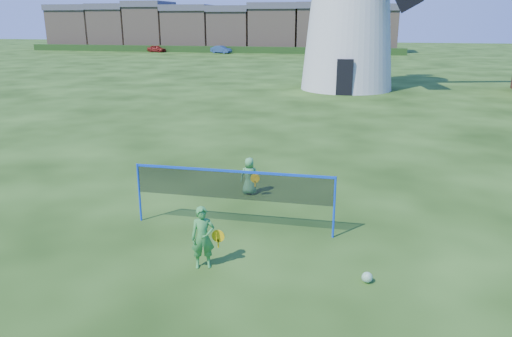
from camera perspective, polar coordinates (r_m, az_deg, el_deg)
The scene contains 9 objects.
ground at distance 12.27m, azimuth -1.41°, elevation -7.33°, with size 220.00×220.00×0.00m, color black.
badminton_net at distance 12.01m, azimuth -2.77°, elevation -2.04°, with size 5.05×0.05×1.55m.
player_girl at distance 10.38m, azimuth -6.23°, elevation -8.04°, with size 0.71×0.48×1.36m.
player_boy at distance 14.62m, azimuth -0.77°, elevation -0.88°, with size 0.66×0.44×1.13m.
play_ball at distance 10.25m, azimuth 12.87°, elevation -12.31°, with size 0.22×0.22×0.22m, color green.
terraced_houses at distance 86.55m, azimuth -4.84°, elevation 16.16°, with size 59.95×8.40×8.07m.
hedge at distance 80.85m, azimuth -5.82°, elevation 13.70°, with size 62.00×0.80×1.00m, color #193814.
car_left at distance 82.88m, azimuth -11.56°, elevation 13.57°, with size 1.29×3.21×1.09m, color maroon.
car_right at distance 78.84m, azimuth -4.10°, elevation 13.71°, with size 1.20×3.45×1.14m, color navy.
Camera 1 is at (2.64, -10.87, 5.06)m, focal length 34.19 mm.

